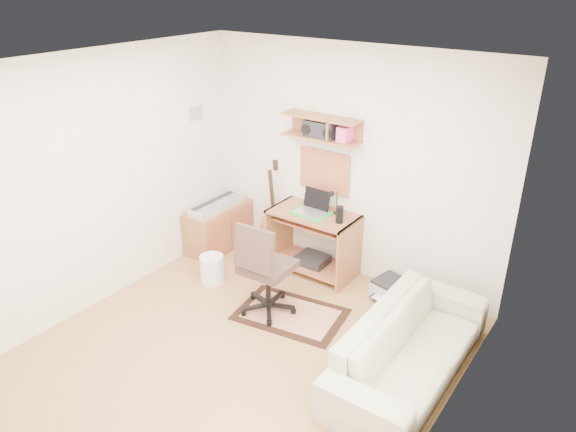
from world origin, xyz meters
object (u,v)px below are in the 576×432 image
Objects in this scene: cabinet at (219,227)px; printer at (395,290)px; task_chair at (268,267)px; sofa at (411,337)px; desk at (313,242)px.

cabinet is 2.00× the size of printer.
task_chair is at bearing -121.11° from printer.
printer is 0.23× the size of sofa.
sofa is (1.65, -1.00, 0.01)m from desk.
printer is at bearing 2.81° from desk.
sofa is (1.58, -0.05, -0.14)m from task_chair.
task_chair is (0.07, -0.96, 0.15)m from desk.
sofa is at bearing -47.00° from printer.
sofa is (2.96, -0.83, 0.11)m from cabinet.
sofa reaches higher than desk.
cabinet is at bearing 147.54° from task_chair.
desk is 1.08m from printer.
task_chair is 1.61m from cabinet.
cabinet is (-1.31, -0.18, -0.10)m from desk.
cabinet is 2.36m from printer.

